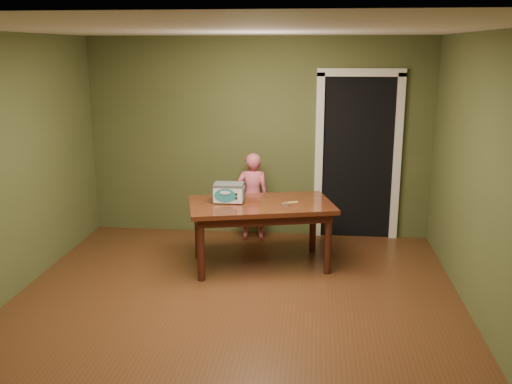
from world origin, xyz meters
TOP-DOWN VIEW (x-y plane):
  - floor at (0.00, 0.00)m, footprint 5.00×5.00m
  - room_shell at (0.00, 0.00)m, footprint 4.52×5.02m
  - doorway at (1.30, 2.78)m, footprint 1.10×0.66m
  - dining_table at (0.15, 1.30)m, footprint 1.77×1.27m
  - toy_oven at (-0.21, 1.29)m, footprint 0.36×0.25m
  - baking_pan at (0.45, 1.22)m, footprint 0.10×0.10m
  - spatula at (0.49, 1.33)m, footprint 0.17×0.11m
  - child at (-0.04, 2.20)m, footprint 0.45×0.32m

SIDE VIEW (x-z plane):
  - floor at x=0.00m, z-range 0.00..0.00m
  - child at x=-0.04m, z-range 0.00..1.15m
  - dining_table at x=0.15m, z-range 0.28..1.03m
  - spatula at x=0.49m, z-range 0.75..0.76m
  - baking_pan at x=0.45m, z-range 0.75..0.77m
  - toy_oven at x=-0.21m, z-range 0.76..0.98m
  - doorway at x=1.30m, z-range -0.07..2.18m
  - room_shell at x=0.00m, z-range 0.40..3.01m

